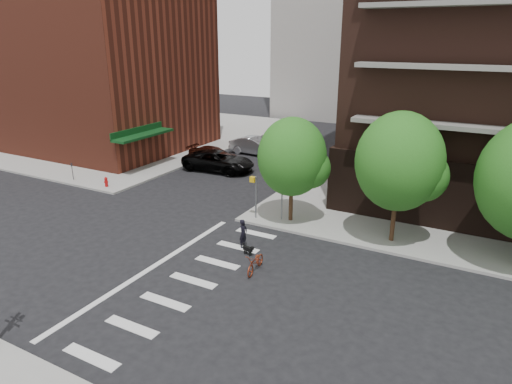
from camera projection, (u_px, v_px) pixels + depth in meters
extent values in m
plane|color=black|center=(143.00, 266.00, 22.27)|extent=(120.00, 120.00, 0.00)
cube|color=gray|center=(121.00, 132.00, 52.86)|extent=(31.00, 33.00, 0.15)
cube|color=silver|center=(91.00, 357.00, 15.93)|extent=(2.40, 0.50, 0.01)
cube|color=silver|center=(132.00, 327.00, 17.59)|extent=(2.40, 0.50, 0.01)
cube|color=silver|center=(165.00, 302.00, 19.25)|extent=(2.40, 0.50, 0.01)
cube|color=silver|center=(193.00, 281.00, 20.91)|extent=(2.40, 0.50, 0.01)
cube|color=silver|center=(217.00, 263.00, 22.57)|extent=(2.40, 0.50, 0.01)
cube|color=silver|center=(238.00, 247.00, 24.23)|extent=(2.40, 0.50, 0.01)
cube|color=silver|center=(256.00, 233.00, 25.89)|extent=(2.40, 0.50, 0.01)
cube|color=silver|center=(151.00, 268.00, 22.04)|extent=(0.30, 13.00, 0.01)
cube|color=maroon|center=(88.00, 41.00, 43.89)|extent=(20.00, 15.00, 20.00)
cube|color=#0C3814|center=(144.00, 135.00, 37.23)|extent=(1.40, 6.00, 0.20)
cylinder|color=#301E11|center=(291.00, 202.00, 27.08)|extent=(0.24, 0.24, 2.30)
sphere|color=#235B19|center=(292.00, 157.00, 26.19)|extent=(4.00, 4.00, 4.00)
cylinder|color=#301E11|center=(393.00, 218.00, 24.31)|extent=(0.24, 0.24, 2.60)
sphere|color=#235B19|center=(399.00, 162.00, 23.30)|extent=(4.50, 4.50, 4.50)
cylinder|color=slate|center=(256.00, 197.00, 27.36)|extent=(0.10, 0.10, 2.60)
cube|color=gold|center=(253.00, 179.00, 27.10)|extent=(0.32, 0.25, 0.32)
cylinder|color=slate|center=(282.00, 202.00, 27.16)|extent=(0.08, 0.08, 2.20)
cube|color=gold|center=(281.00, 189.00, 26.74)|extent=(0.64, 0.02, 0.64)
cylinder|color=#A50C0C|center=(106.00, 183.00, 33.36)|extent=(0.22, 0.22, 0.60)
sphere|color=#A50C0C|center=(106.00, 179.00, 33.26)|extent=(0.24, 0.24, 0.24)
cylinder|color=black|center=(73.00, 173.00, 34.87)|extent=(0.05, 0.05, 1.10)
cube|color=black|center=(71.00, 165.00, 34.65)|extent=(0.10, 0.08, 0.22)
imported|color=black|center=(219.00, 161.00, 37.64)|extent=(3.18, 6.18, 1.67)
imported|color=#3B150D|center=(214.00, 155.00, 40.10)|extent=(2.02, 4.81, 1.39)
imported|color=#94959A|center=(256.00, 146.00, 42.85)|extent=(1.88, 5.04, 1.65)
imported|color=maroon|center=(256.00, 262.00, 21.59)|extent=(0.84, 1.89, 0.96)
imported|color=black|center=(243.00, 234.00, 23.99)|extent=(0.58, 0.39, 1.56)
cube|color=black|center=(248.00, 249.00, 23.28)|extent=(0.55, 0.28, 0.21)
cube|color=black|center=(252.00, 248.00, 23.06)|extent=(0.18, 0.15, 0.15)
cylinder|color=black|center=(251.00, 253.00, 23.32)|extent=(0.05, 0.05, 0.23)
cylinder|color=black|center=(245.00, 252.00, 23.38)|extent=(0.05, 0.05, 0.23)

